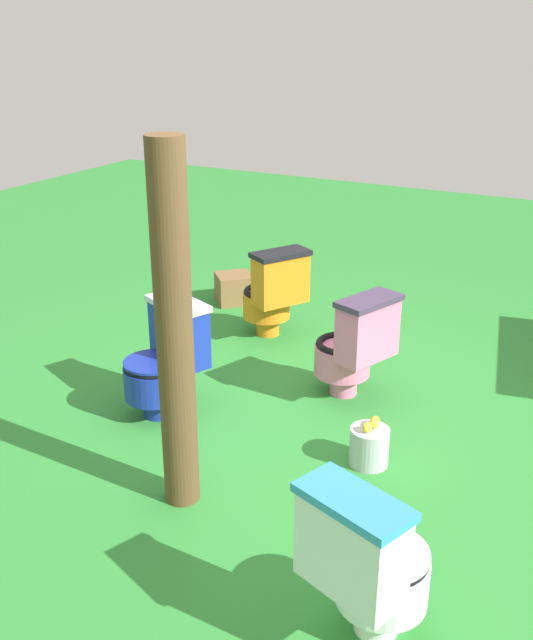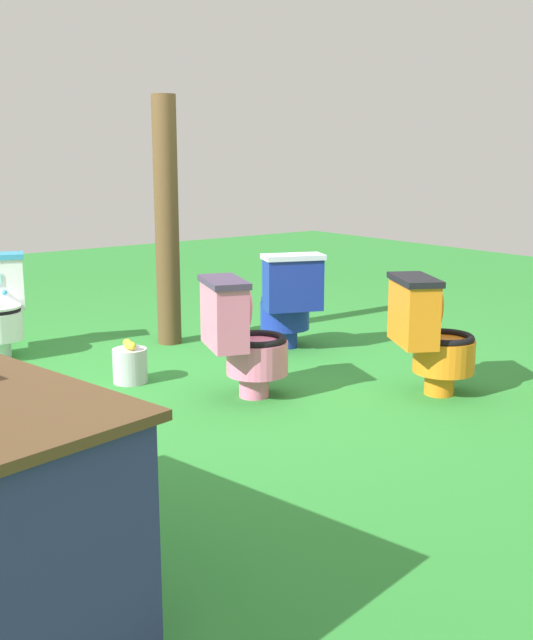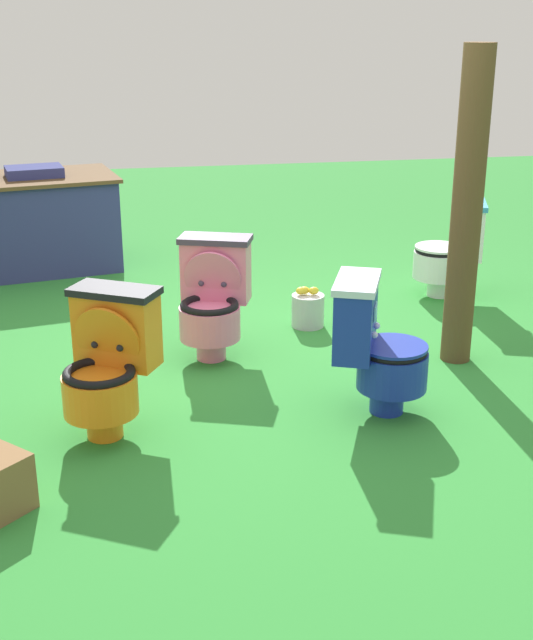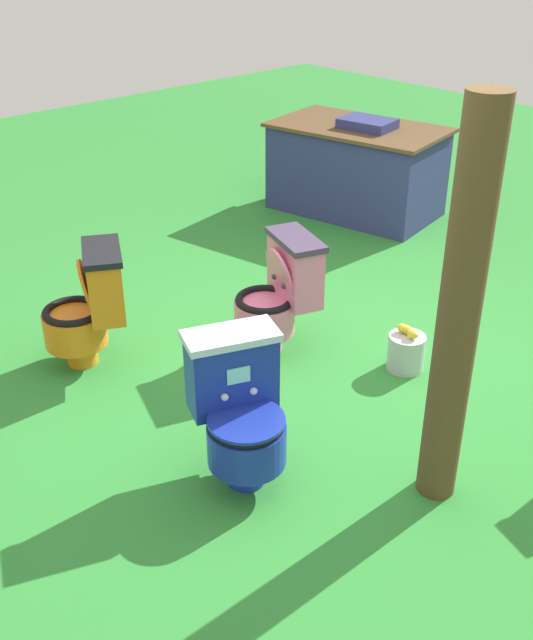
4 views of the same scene
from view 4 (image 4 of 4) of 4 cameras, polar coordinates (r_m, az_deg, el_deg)
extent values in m
plane|color=#2D8433|center=(4.49, 4.29, -3.92)|extent=(14.00, 14.00, 0.00)
cylinder|color=pink|center=(4.66, 0.08, -1.49)|extent=(0.23, 0.23, 0.14)
cylinder|color=pink|center=(4.57, -0.15, 0.30)|extent=(0.47, 0.47, 0.20)
torus|color=black|center=(4.52, -0.15, 1.55)|extent=(0.45, 0.45, 0.04)
cylinder|color=#3F334C|center=(4.54, -0.15, 0.97)|extent=(0.31, 0.31, 0.01)
cube|color=pink|center=(4.52, 2.18, 3.73)|extent=(0.45, 0.32, 0.37)
cube|color=#3F334C|center=(4.44, 2.23, 6.10)|extent=(0.48, 0.35, 0.04)
cube|color=#8CE0E5|center=(4.46, 1.02, 4.10)|extent=(0.11, 0.04, 0.08)
cylinder|color=pink|center=(4.49, 1.02, 3.35)|extent=(0.36, 0.20, 0.35)
sphere|color=#3F334C|center=(4.45, 1.33, 2.57)|extent=(0.04, 0.04, 0.04)
sphere|color=#3F334C|center=(4.56, 0.60, 3.29)|extent=(0.04, 0.04, 0.04)
cylinder|color=#192D9E|center=(3.66, -1.58, -11.23)|extent=(0.23, 0.23, 0.14)
cylinder|color=#192D9E|center=(3.54, -1.51, -9.32)|extent=(0.48, 0.48, 0.20)
torus|color=black|center=(3.47, -1.53, -7.86)|extent=(0.46, 0.46, 0.04)
cylinder|color=silver|center=(3.50, -1.52, -8.54)|extent=(0.31, 0.31, 0.01)
cube|color=#192D9E|center=(3.54, -2.64, -4.05)|extent=(0.33, 0.45, 0.37)
cube|color=silver|center=(3.43, -2.71, -1.21)|extent=(0.36, 0.48, 0.04)
cube|color=#8CE0E5|center=(3.43, -2.12, -4.21)|extent=(0.05, 0.10, 0.08)
cylinder|color=#192D9E|center=(3.45, -1.53, -7.57)|extent=(0.47, 0.47, 0.02)
sphere|color=silver|center=(3.50, -0.98, -5.40)|extent=(0.04, 0.04, 0.04)
sphere|color=silver|center=(3.46, -3.17, -5.85)|extent=(0.04, 0.04, 0.04)
cylinder|color=orange|center=(4.66, -13.78, -2.38)|extent=(0.25, 0.25, 0.14)
cylinder|color=orange|center=(4.58, -14.27, -0.59)|extent=(0.50, 0.50, 0.20)
torus|color=black|center=(4.53, -14.44, 0.65)|extent=(0.48, 0.48, 0.04)
cylinder|color=black|center=(4.55, -14.36, 0.07)|extent=(0.33, 0.33, 0.01)
cube|color=orange|center=(4.46, -12.12, 2.67)|extent=(0.45, 0.37, 0.37)
cube|color=black|center=(4.37, -12.39, 5.05)|extent=(0.48, 0.40, 0.04)
cube|color=#8CE0E5|center=(4.44, -13.48, 3.10)|extent=(0.10, 0.06, 0.08)
cylinder|color=orange|center=(4.46, -13.38, 2.35)|extent=(0.35, 0.25, 0.35)
sphere|color=black|center=(4.42, -13.36, 1.54)|extent=(0.04, 0.04, 0.04)
sphere|color=black|center=(4.54, -13.41, 2.33)|extent=(0.04, 0.04, 0.04)
cube|color=navy|center=(6.81, 6.81, 11.12)|extent=(1.53, 1.05, 0.74)
cube|color=brown|center=(6.70, 7.00, 14.25)|extent=(1.60, 1.12, 0.03)
cube|color=navy|center=(6.62, 7.64, 14.52)|extent=(0.49, 0.39, 0.08)
cylinder|color=brown|center=(3.23, 14.33, 0.24)|extent=(0.18, 0.18, 1.85)
cylinder|color=#B7B7BF|center=(4.53, 10.50, -2.41)|extent=(0.22, 0.22, 0.22)
ellipsoid|color=yellow|center=(4.49, 10.26, -0.61)|extent=(0.07, 0.05, 0.05)
ellipsoid|color=yellow|center=(4.44, 10.99, -1.06)|extent=(0.07, 0.05, 0.05)
ellipsoid|color=yellow|center=(4.48, 10.54, -0.70)|extent=(0.07, 0.05, 0.05)
camera|label=1|loc=(4.50, 64.00, 11.68)|focal=41.15mm
camera|label=2|loc=(8.52, -3.51, 22.19)|focal=43.40mm
camera|label=3|loc=(4.07, -72.35, 2.44)|focal=47.36mm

